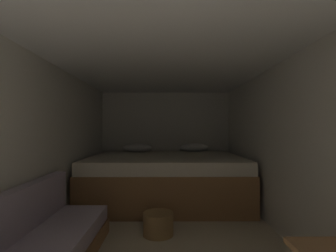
% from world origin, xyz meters
% --- Properties ---
extents(ground_plane, '(7.53, 7.53, 0.00)m').
position_xyz_m(ground_plane, '(0.00, 2.04, 0.00)').
color(ground_plane, beige).
extents(wall_back, '(2.78, 0.05, 2.02)m').
position_xyz_m(wall_back, '(0.00, 4.83, 1.01)').
color(wall_back, silver).
rests_on(wall_back, ground).
extents(wall_left, '(0.05, 5.53, 2.02)m').
position_xyz_m(wall_left, '(-1.36, 2.04, 1.01)').
color(wall_left, silver).
rests_on(wall_left, ground).
extents(wall_right, '(0.05, 5.53, 2.02)m').
position_xyz_m(wall_right, '(1.36, 2.04, 1.01)').
color(wall_right, silver).
rests_on(wall_right, ground).
extents(ceiling_slab, '(2.78, 5.53, 0.05)m').
position_xyz_m(ceiling_slab, '(0.00, 2.04, 2.04)').
color(ceiling_slab, white).
rests_on(ceiling_slab, wall_left).
extents(bed, '(2.56, 1.92, 0.95)m').
position_xyz_m(bed, '(0.00, 3.81, 0.40)').
color(bed, olive).
rests_on(bed, ground).
extents(wicker_basket, '(0.36, 0.36, 0.26)m').
position_xyz_m(wicker_basket, '(-0.08, 2.41, 0.13)').
color(wicker_basket, olive).
rests_on(wicker_basket, ground).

